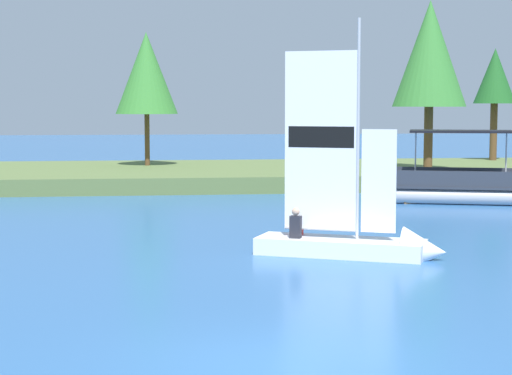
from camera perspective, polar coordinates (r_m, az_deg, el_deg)
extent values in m
plane|color=#2D609E|center=(13.33, 1.54, -11.37)|extent=(200.00, 200.00, 0.00)
cube|color=#5B703D|center=(43.73, -4.33, 0.80)|extent=(80.00, 12.18, 0.72)
cylinder|color=brown|center=(45.52, -6.99, 3.06)|extent=(0.25, 0.25, 2.62)
cone|color=#387F33|center=(45.51, -7.04, 7.30)|extent=(3.14, 3.14, 4.11)
cylinder|color=brown|center=(42.59, 10.99, 3.10)|extent=(0.41, 0.41, 3.00)
cone|color=#387F33|center=(42.63, 11.09, 8.43)|extent=(3.44, 3.44, 4.94)
cylinder|color=brown|center=(51.18, 14.99, 3.47)|extent=(0.40, 0.40, 3.15)
cone|color=#1E5B23|center=(51.18, 15.07, 6.92)|extent=(2.30, 2.30, 3.03)
cube|color=brown|center=(37.21, 9.57, -0.31)|extent=(1.52, 4.87, 0.41)
cube|color=white|center=(22.75, 5.43, -3.82)|extent=(4.41, 3.00, 0.43)
cone|color=white|center=(22.37, 10.76, -4.04)|extent=(1.47, 1.53, 1.19)
cylinder|color=#B7B7BC|center=(22.37, 6.57, 3.70)|extent=(0.08, 0.08, 5.53)
cube|color=white|center=(22.60, 4.19, 3.05)|extent=(1.73, 0.84, 4.49)
cube|color=black|center=(22.60, 4.20, 3.25)|extent=(1.56, 0.76, 0.54)
cube|color=white|center=(22.34, 7.88, 0.41)|extent=(0.81, 0.40, 2.59)
cylinder|color=#B7B7BC|center=(22.80, 4.16, -2.68)|extent=(1.75, 0.87, 0.06)
cube|color=#26262D|center=(22.67, 2.56, -2.55)|extent=(0.34, 0.30, 0.57)
sphere|color=tan|center=(22.62, 2.56, -1.55)|extent=(0.20, 0.20, 0.20)
cube|color=red|center=(23.26, 2.67, -2.49)|extent=(0.34, 0.30, 0.46)
sphere|color=tan|center=(23.21, 2.67, -1.66)|extent=(0.20, 0.20, 0.20)
cylinder|color=#B2B2B7|center=(36.49, 12.88, -0.33)|extent=(5.66, 2.31, 0.60)
cylinder|color=#B2B2B7|center=(34.89, 12.97, -0.59)|extent=(5.66, 2.31, 0.60)
cube|color=#2D333D|center=(35.66, 12.93, 0.11)|extent=(5.93, 3.77, 0.10)
cube|color=#2D333D|center=(36.64, 12.89, 0.79)|extent=(5.07, 1.69, 0.60)
cube|color=#2D333D|center=(34.62, 13.01, 0.53)|extent=(5.07, 1.69, 0.60)
cylinder|color=#B2B2B7|center=(35.69, 15.74, 1.77)|extent=(0.06, 0.06, 2.04)
cylinder|color=#B2B2B7|center=(35.55, 10.19, 1.87)|extent=(0.06, 0.06, 2.04)
cube|color=black|center=(35.53, 13.01, 3.53)|extent=(4.33, 3.08, 0.08)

